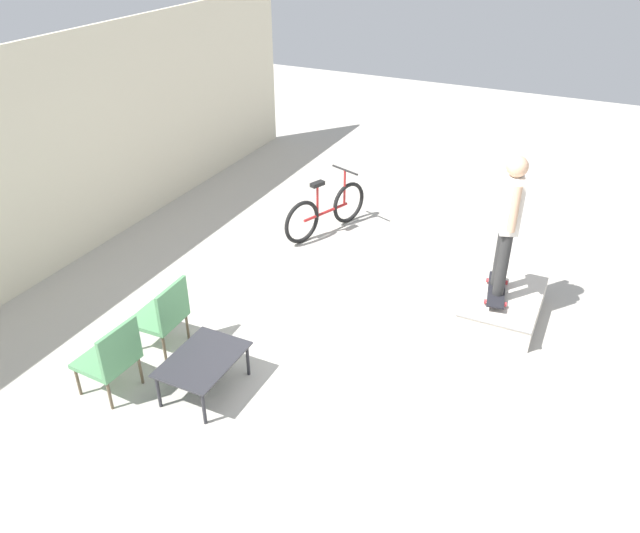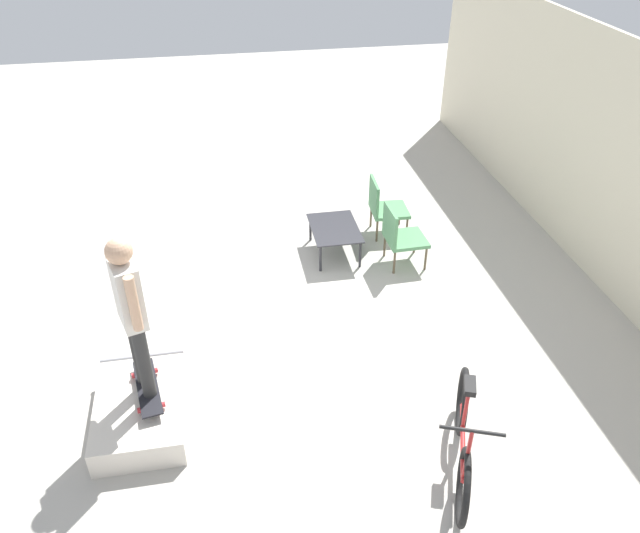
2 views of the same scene
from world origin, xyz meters
TOP-DOWN VIEW (x-y plane):
  - ground_plane at (0.00, 0.00)m, footprint 24.00×24.00m
  - house_wall_back at (0.00, 4.58)m, footprint 12.00×0.06m
  - skate_ramp_box at (1.43, -1.17)m, footprint 1.30×0.86m
  - skateboard_on_ramp at (1.37, -1.08)m, footprint 0.83×0.35m
  - person_skater at (1.37, -1.08)m, footprint 0.55×0.31m
  - coffee_table at (-1.28, 1.32)m, footprint 0.91×0.65m
  - patio_chair_left at (-1.70, 2.13)m, footprint 0.55×0.55m
  - patio_chair_right at (-0.86, 2.13)m, footprint 0.54×0.54m
  - bicycle at (2.52, 1.73)m, footprint 1.56×0.71m

SIDE VIEW (x-z plane):
  - ground_plane at x=0.00m, z-range 0.00..0.00m
  - skate_ramp_box at x=1.43m, z-range -0.01..0.31m
  - bicycle at x=2.52m, z-range -0.10..0.81m
  - coffee_table at x=-1.28m, z-range 0.17..0.58m
  - skateboard_on_ramp at x=1.37m, z-range 0.34..0.42m
  - patio_chair_left at x=-1.70m, z-range 0.03..0.89m
  - patio_chair_right at x=-0.86m, z-range 0.03..0.89m
  - person_skater at x=1.37m, z-range 0.54..2.21m
  - house_wall_back at x=0.00m, z-range 0.00..3.00m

